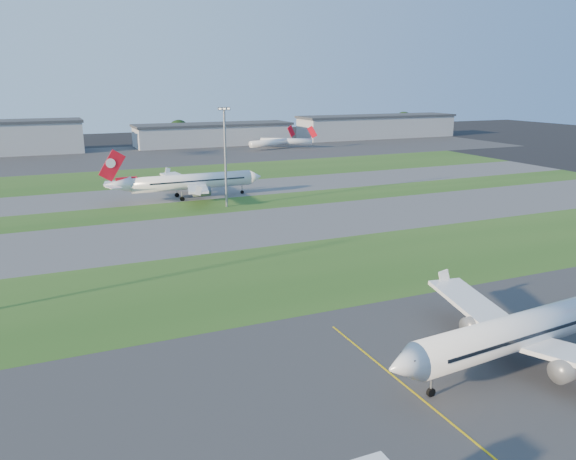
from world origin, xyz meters
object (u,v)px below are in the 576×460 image
airliner_parked (529,329)px  mini_jet_near (272,142)px  light_mast_centre (225,151)px  mini_jet_far (287,141)px  airliner_taxiing (191,182)px

airliner_parked → mini_jet_near: airliner_parked is taller
mini_jet_near → light_mast_centre: (-60.56, -116.92, 11.53)m
mini_jet_near → light_mast_centre: light_mast_centre is taller
light_mast_centre → mini_jet_near: bearing=62.6°
light_mast_centre → airliner_parked: bearing=-86.6°
airliner_parked → light_mast_centre: bearing=88.6°
mini_jet_far → light_mast_centre: bearing=-88.0°
airliner_parked → light_mast_centre: light_mast_centre is taller
airliner_taxiing → mini_jet_far: airliner_taxiing is taller
mini_jet_far → light_mast_centre: 139.19m
mini_jet_far → light_mast_centre: (-69.79, -119.87, 11.53)m
airliner_parked → mini_jet_far: airliner_parked is taller
mini_jet_near → mini_jet_far: bearing=-0.5°
airliner_parked → mini_jet_far: (64.13, 215.97, -1.15)m
light_mast_centre → mini_jet_far: bearing=59.8°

